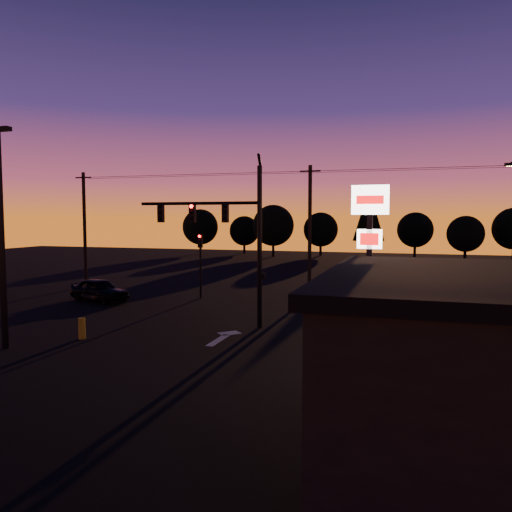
{
  "coord_description": "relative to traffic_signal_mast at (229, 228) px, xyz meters",
  "views": [
    {
      "loc": [
        8.69,
        -19.43,
        5.48
      ],
      "look_at": [
        1.0,
        5.0,
        3.5
      ],
      "focal_mm": 35.0,
      "sensor_mm": 36.0,
      "label": 1
    }
  ],
  "objects": [
    {
      "name": "car_left",
      "position": [
        -10.73,
        4.34,
        -4.18
      ],
      "size": [
        4.78,
        3.09,
        1.51
      ],
      "primitive_type": "imported",
      "rotation": [
        0.0,
        0.0,
        1.25
      ],
      "color": "black",
      "rests_on": "ground"
    },
    {
      "name": "tree_0",
      "position": [
        -21.9,
        46.01,
        -0.88
      ],
      "size": [
        5.36,
        5.36,
        6.74
      ],
      "color": "black",
      "rests_on": "ground"
    },
    {
      "name": "pylon_sign",
      "position": [
        7.1,
        -2.49,
        -0.02
      ],
      "size": [
        1.5,
        0.28,
        6.8
      ],
      "color": "black",
      "rests_on": "ground"
    },
    {
      "name": "tree_2",
      "position": [
        -9.9,
        44.01,
        -0.57
      ],
      "size": [
        5.77,
        5.78,
        7.26
      ],
      "color": "black",
      "rests_on": "ground"
    },
    {
      "name": "tree_1",
      "position": [
        -15.9,
        49.01,
        -1.5
      ],
      "size": [
        4.54,
        4.54,
        5.71
      ],
      "color": "black",
      "rests_on": "ground"
    },
    {
      "name": "tree_4",
      "position": [
        3.1,
        45.01,
        0.99
      ],
      "size": [
        4.18,
        4.18,
        9.5
      ],
      "color": "black",
      "rests_on": "ground"
    },
    {
      "name": "suv_parked",
      "position": [
        11.79,
        -6.56,
        -4.32
      ],
      "size": [
        3.97,
        4.89,
        1.24
      ],
      "primitive_type": "imported",
      "rotation": [
        0.0,
        0.0,
        0.51
      ],
      "color": "black",
      "rests_on": "ground"
    },
    {
      "name": "utility_pole_0",
      "position": [
        -15.9,
        10.01,
        -0.34
      ],
      "size": [
        1.4,
        0.26,
        9.0
      ],
      "color": "black",
      "rests_on": "ground"
    },
    {
      "name": "tree_6",
      "position": [
        15.1,
        44.01,
        -1.5
      ],
      "size": [
        4.54,
        4.54,
        5.71
      ],
      "color": "black",
      "rests_on": "ground"
    },
    {
      "name": "traffic_signal_mast",
      "position": [
        0.0,
        0.0,
        0.0
      ],
      "size": [
        6.79,
        0.52,
        8.58
      ],
      "color": "black",
      "rests_on": "ground"
    },
    {
      "name": "car_right",
      "position": [
        7.04,
        6.28,
        -4.33
      ],
      "size": [
        4.54,
        3.03,
        1.22
      ],
      "primitive_type": "imported",
      "rotation": [
        0.0,
        0.0,
        -1.23
      ],
      "color": "black",
      "rests_on": "ground"
    },
    {
      "name": "utility_pole_1",
      "position": [
        2.1,
        10.01,
        -0.34
      ],
      "size": [
        1.4,
        0.26,
        9.0
      ],
      "color": "black",
      "rests_on": "ground"
    },
    {
      "name": "parking_lot_light",
      "position": [
        -7.4,
        -6.99,
        0.33
      ],
      "size": [
        1.25,
        0.3,
        9.14
      ],
      "color": "black",
      "rests_on": "ground"
    },
    {
      "name": "bollard",
      "position": [
        -5.42,
        -4.57,
        -4.46
      ],
      "size": [
        0.31,
        0.31,
        0.94
      ],
      "primitive_type": "cylinder",
      "color": "gold",
      "rests_on": "ground"
    },
    {
      "name": "lane_arrow",
      "position": [
        0.6,
        -2.33,
        -4.93
      ],
      "size": [
        1.2,
        3.1,
        0.01
      ],
      "color": "beige",
      "rests_on": "ground"
    },
    {
      "name": "power_wires",
      "position": [
        2.1,
        10.01,
        3.63
      ],
      "size": [
        36.0,
        1.22,
        0.07
      ],
      "color": "black",
      "rests_on": "ground"
    },
    {
      "name": "tree_5",
      "position": [
        9.1,
        50.01,
        -1.19
      ],
      "size": [
        4.95,
        4.95,
        6.22
      ],
      "color": "black",
      "rests_on": "ground"
    },
    {
      "name": "tree_3",
      "position": [
        -3.9,
        48.01,
        -1.19
      ],
      "size": [
        4.95,
        4.95,
        6.22
      ],
      "color": "black",
      "rests_on": "ground"
    },
    {
      "name": "ground",
      "position": [
        0.1,
        -3.99,
        -4.94
      ],
      "size": [
        120.0,
        120.0,
        0.0
      ],
      "primitive_type": "plane",
      "color": "black",
      "rests_on": "ground"
    },
    {
      "name": "secondary_signal",
      "position": [
        -4.9,
        7.49,
        -2.07
      ],
      "size": [
        0.3,
        0.31,
        4.35
      ],
      "color": "black",
      "rests_on": "ground"
    }
  ]
}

